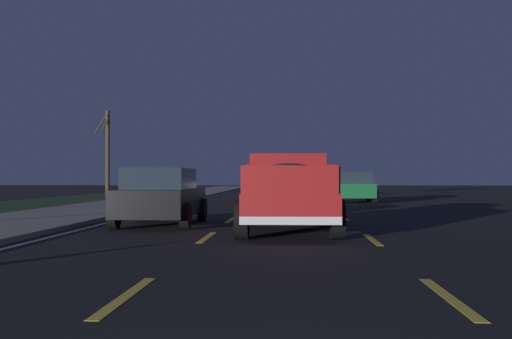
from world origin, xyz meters
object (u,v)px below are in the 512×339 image
(sedan_green, at_px, (354,187))
(bare_tree_far, at_px, (107,151))
(pickup_truck, at_px, (288,191))
(sedan_black, at_px, (161,196))
(sedan_white, at_px, (286,185))

(sedan_green, height_order, bare_tree_far, bare_tree_far)
(pickup_truck, distance_m, sedan_black, 3.92)
(sedan_black, xyz_separation_m, bare_tree_far, (24.28, 8.64, 2.27))
(pickup_truck, xyz_separation_m, sedan_green, (17.55, -3.36, -0.20))
(sedan_white, height_order, sedan_black, same)
(pickup_truck, height_order, sedan_black, pickup_truck)
(sedan_white, bearing_deg, pickup_truck, -179.50)
(pickup_truck, bearing_deg, sedan_green, -10.85)
(sedan_green, bearing_deg, pickup_truck, 169.15)
(sedan_green, bearing_deg, sedan_black, 156.54)
(bare_tree_far, bearing_deg, sedan_white, -91.06)
(sedan_green, bearing_deg, sedan_white, 23.17)
(pickup_truck, bearing_deg, sedan_white, 0.50)
(pickup_truck, height_order, sedan_white, pickup_truck)
(pickup_truck, xyz_separation_m, sedan_white, (25.93, 0.22, -0.20))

